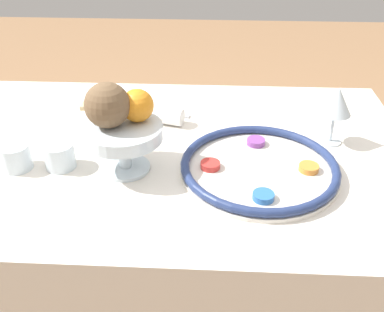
{
  "coord_description": "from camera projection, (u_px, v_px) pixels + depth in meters",
  "views": [
    {
      "loc": [
        -0.11,
        0.95,
        1.34
      ],
      "look_at": [
        -0.06,
        0.1,
        0.81
      ],
      "focal_mm": 42.0,
      "sensor_mm": 36.0,
      "label": 1
    }
  ],
  "objects": [
    {
      "name": "spoon",
      "position": [
        161.0,
        114.0,
        1.27
      ],
      "size": [
        0.16,
        0.04,
        0.01
      ],
      "color": "silver",
      "rests_on": "dining_table"
    },
    {
      "name": "dining_table",
      "position": [
        173.0,
        260.0,
        1.32
      ],
      "size": [
        1.22,
        0.8,
        0.77
      ],
      "color": "silver",
      "rests_on": "ground_plane"
    },
    {
      "name": "cup_mid",
      "position": [
        60.0,
        156.0,
        1.03
      ],
      "size": [
        0.07,
        0.07,
        0.06
      ],
      "color": "silver",
      "rests_on": "dining_table"
    },
    {
      "name": "cup_near",
      "position": [
        16.0,
        157.0,
        1.03
      ],
      "size": [
        0.07,
        0.07,
        0.06
      ],
      "color": "silver",
      "rests_on": "dining_table"
    },
    {
      "name": "orange_fruit",
      "position": [
        137.0,
        106.0,
        0.98
      ],
      "size": [
        0.07,
        0.07,
        0.07
      ],
      "color": "orange",
      "rests_on": "fruit_stand"
    },
    {
      "name": "napkin_roll",
      "position": [
        157.0,
        114.0,
        1.22
      ],
      "size": [
        0.15,
        0.08,
        0.05
      ],
      "color": "white",
      "rests_on": "dining_table"
    },
    {
      "name": "wine_glass",
      "position": [
        337.0,
        102.0,
        1.08
      ],
      "size": [
        0.08,
        0.08,
        0.15
      ],
      "color": "silver",
      "rests_on": "dining_table"
    },
    {
      "name": "fruit_stand",
      "position": [
        123.0,
        137.0,
        0.99
      ],
      "size": [
        0.18,
        0.18,
        0.11
      ],
      "color": "silver",
      "rests_on": "dining_table"
    },
    {
      "name": "coconut",
      "position": [
        107.0,
        105.0,
        0.95
      ],
      "size": [
        0.1,
        0.1,
        0.1
      ],
      "color": "brown",
      "rests_on": "fruit_stand"
    },
    {
      "name": "seder_plate",
      "position": [
        259.0,
        167.0,
        1.02
      ],
      "size": [
        0.36,
        0.36,
        0.03
      ],
      "color": "silver",
      "rests_on": "dining_table"
    },
    {
      "name": "bread_plate",
      "position": [
        100.0,
        105.0,
        1.31
      ],
      "size": [
        0.2,
        0.2,
        0.02
      ],
      "color": "silver",
      "rests_on": "dining_table"
    }
  ]
}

